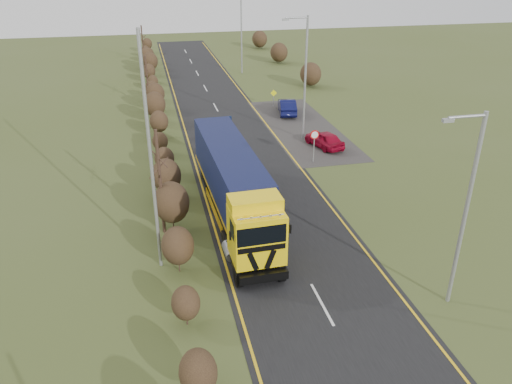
{
  "coord_description": "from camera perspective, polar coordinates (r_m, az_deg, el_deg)",
  "views": [
    {
      "loc": [
        -6.82,
        -20.81,
        14.26
      ],
      "look_at": [
        -1.18,
        4.2,
        1.85
      ],
      "focal_mm": 35.0,
      "sensor_mm": 36.0,
      "label": 1
    }
  ],
  "objects": [
    {
      "name": "layby",
      "position": [
        45.23,
        5.14,
        7.36
      ],
      "size": [
        6.0,
        18.0,
        0.02
      ],
      "primitive_type": "cube",
      "color": "#312E2B",
      "rests_on": "ground"
    },
    {
      "name": "road",
      "position": [
        34.62,
        -0.2,
        1.53
      ],
      "size": [
        8.0,
        120.0,
        0.02
      ],
      "primitive_type": "cube",
      "color": "black",
      "rests_on": "ground"
    },
    {
      "name": "streetlight_mid",
      "position": [
        40.98,
        5.49,
        13.33
      ],
      "size": [
        2.09,
        0.2,
        9.88
      ],
      "color": "gray",
      "rests_on": "ground"
    },
    {
      "name": "warning_board",
      "position": [
        51.26,
        2.02,
        10.85
      ],
      "size": [
        0.65,
        0.11,
        1.71
      ],
      "color": "gray",
      "rests_on": "ground"
    },
    {
      "name": "car_blue_sedan",
      "position": [
        48.98,
        3.57,
        9.74
      ],
      "size": [
        2.32,
        4.6,
        1.45
      ],
      "primitive_type": "imported",
      "rotation": [
        0.0,
        0.0,
        2.95
      ],
      "color": "#090C36",
      "rests_on": "ground"
    },
    {
      "name": "lane_markings",
      "position": [
        34.34,
        -0.09,
        1.35
      ],
      "size": [
        7.52,
        116.0,
        0.01
      ],
      "color": "gold",
      "rests_on": "road"
    },
    {
      "name": "left_pole",
      "position": [
        23.17,
        -11.94,
        3.68
      ],
      "size": [
        0.16,
        0.16,
        11.48
      ],
      "primitive_type": "cylinder",
      "color": "gray",
      "rests_on": "ground"
    },
    {
      "name": "lorry",
      "position": [
        28.66,
        -2.58,
        1.19
      ],
      "size": [
        2.86,
        14.75,
        4.09
      ],
      "rotation": [
        0.0,
        0.0,
        0.03
      ],
      "color": "black",
      "rests_on": "ground"
    },
    {
      "name": "ground",
      "position": [
        26.13,
        4.6,
        -7.34
      ],
      "size": [
        160.0,
        160.0,
        0.0
      ],
      "primitive_type": "plane",
      "color": "#424D21",
      "rests_on": "ground"
    },
    {
      "name": "streetlight_far",
      "position": [
        65.41,
        -1.81,
        18.18
      ],
      "size": [
        2.13,
        0.2,
        10.04
      ],
      "color": "gray",
      "rests_on": "ground"
    },
    {
      "name": "car_red_hatchback",
      "position": [
        40.54,
        7.83,
        5.98
      ],
      "size": [
        2.57,
        4.15,
        1.32
      ],
      "primitive_type": "imported",
      "rotation": [
        0.0,
        0.0,
        3.42
      ],
      "color": "maroon",
      "rests_on": "ground"
    },
    {
      "name": "hedgerow",
      "position": [
        31.37,
        -10.12,
        1.64
      ],
      "size": [
        2.24,
        102.04,
        6.05
      ],
      "color": "black",
      "rests_on": "ground"
    },
    {
      "name": "speed_sign",
      "position": [
        37.07,
        6.69,
        5.95
      ],
      "size": [
        0.69,
        0.1,
        2.5
      ],
      "color": "gray",
      "rests_on": "ground"
    },
    {
      "name": "streetlight_near",
      "position": [
        22.16,
        22.75,
        -1.44
      ],
      "size": [
        1.88,
        0.18,
        8.84
      ],
      "color": "gray",
      "rests_on": "ground"
    }
  ]
}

